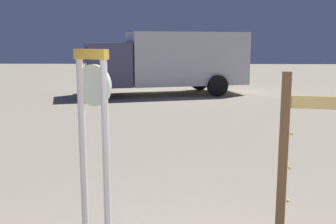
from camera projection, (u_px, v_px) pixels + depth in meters
The scene contains 3 objects.
standing_clock at pixel (94, 137), 4.14m from camera, with size 0.40×0.27×2.26m.
arrow_sign at pixel (322, 132), 4.51m from camera, with size 1.14×0.38×2.00m.
box_truck_near at pixel (170, 60), 17.95m from camera, with size 7.57×4.36×2.72m.
Camera 1 is at (-0.31, -2.50, 2.33)m, focal length 43.53 mm.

